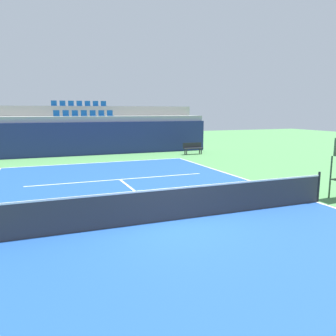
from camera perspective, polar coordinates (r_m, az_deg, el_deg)
name	(u,v)px	position (r m, az deg, el deg)	size (l,w,h in m)	color
ground_plane	(172,221)	(9.95, 0.72, -8.87)	(80.00, 80.00, 0.00)	#4C8C4C
court_surface	(172,220)	(9.95, 0.72, -8.84)	(11.00, 24.00, 0.01)	#1E4C99
baseline_far	(98,163)	(21.22, -11.66, 0.88)	(11.00, 0.10, 0.00)	white
sideline_right	(316,202)	(12.95, 23.72, -5.26)	(0.10, 24.00, 0.00)	white
service_line_far	(120,179)	(15.86, -8.12, -1.92)	(8.26, 0.10, 0.00)	white
centre_service_line	(140,195)	(12.84, -4.74, -4.58)	(0.10, 6.40, 0.00)	white
back_wall	(88,139)	(24.94, -13.35, 4.81)	(18.42, 0.30, 2.37)	navy
stands_tier_lower	(85,135)	(26.26, -13.80, 5.46)	(18.42, 2.40, 2.78)	#9E9E99
stands_tier_upper	(81,128)	(28.61, -14.51, 6.51)	(18.42, 2.40, 3.53)	#9E9E99
seating_row_lower	(84,114)	(26.30, -13.96, 8.76)	(4.36, 0.44, 0.44)	#145193
seating_row_upper	(80,105)	(28.68, -14.69, 10.29)	(4.36, 0.44, 0.44)	#145193
tennis_net	(172,204)	(9.80, 0.73, -6.04)	(11.08, 0.08, 1.07)	black
player_bench	(193,147)	(24.98, 4.20, 3.49)	(1.50, 0.40, 0.85)	#232328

